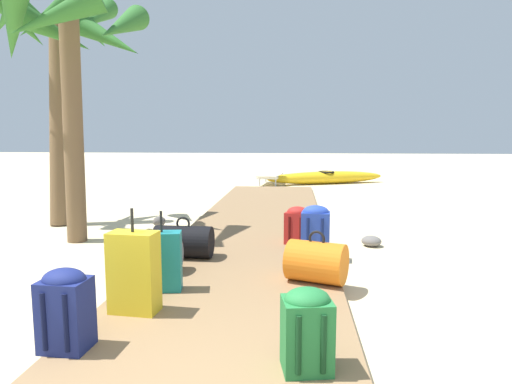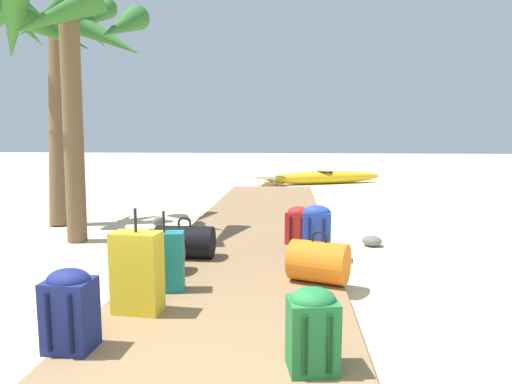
% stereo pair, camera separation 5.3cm
% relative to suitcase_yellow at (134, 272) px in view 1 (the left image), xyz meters
% --- Properties ---
extents(ground_plane, '(60.00, 60.00, 0.00)m').
position_rel_suitcase_yellow_xyz_m(ground_plane, '(0.70, 2.39, -0.41)').
color(ground_plane, beige).
extents(boardwalk, '(2.08, 10.71, 0.08)m').
position_rel_suitcase_yellow_xyz_m(boardwalk, '(0.70, 3.46, -0.37)').
color(boardwalk, olive).
rests_on(boardwalk, ground).
extents(suitcase_yellow, '(0.40, 0.25, 0.85)m').
position_rel_suitcase_yellow_xyz_m(suitcase_yellow, '(0.00, 0.00, 0.00)').
color(suitcase_yellow, gold).
rests_on(suitcase_yellow, boardwalk).
extents(duffel_bag_orange, '(0.65, 0.56, 0.51)m').
position_rel_suitcase_yellow_xyz_m(duffel_bag_orange, '(1.50, 0.87, -0.13)').
color(duffel_bag_orange, orange).
rests_on(duffel_bag_orange, boardwalk).
extents(backpack_red, '(0.36, 0.33, 0.49)m').
position_rel_suitcase_yellow_xyz_m(backpack_red, '(1.32, 2.40, -0.07)').
color(backpack_red, red).
rests_on(backpack_red, boardwalk).
extents(backpack_navy, '(0.32, 0.28, 0.56)m').
position_rel_suitcase_yellow_xyz_m(backpack_navy, '(-0.23, -0.66, -0.04)').
color(backpack_navy, navy).
rests_on(backpack_navy, boardwalk).
extents(duffel_bag_grey, '(0.63, 0.35, 0.45)m').
position_rel_suitcase_yellow_xyz_m(duffel_bag_grey, '(-0.22, 1.07, -0.16)').
color(duffel_bag_grey, slate).
rests_on(duffel_bag_grey, boardwalk).
extents(backpack_green, '(0.33, 0.31, 0.52)m').
position_rel_suitcase_yellow_xyz_m(backpack_green, '(1.36, -0.79, -0.06)').
color(backpack_green, '#237538').
rests_on(backpack_green, boardwalk).
extents(backpack_blue, '(0.35, 0.28, 0.59)m').
position_rel_suitcase_yellow_xyz_m(backpack_blue, '(1.53, 1.90, -0.02)').
color(backpack_blue, '#2847B7').
rests_on(backpack_blue, boardwalk).
extents(suitcase_teal, '(0.37, 0.24, 0.74)m').
position_rel_suitcase_yellow_xyz_m(suitcase_teal, '(0.08, 0.51, -0.06)').
color(suitcase_teal, '#197A7F').
rests_on(suitcase_teal, boardwalk).
extents(duffel_bag_black, '(0.68, 0.39, 0.48)m').
position_rel_suitcase_yellow_xyz_m(duffel_bag_black, '(-0.01, 1.62, -0.14)').
color(duffel_bag_black, black).
rests_on(duffel_bag_black, boardwalk).
extents(palm_tree_near_left, '(2.03, 2.08, 3.39)m').
position_rel_suitcase_yellow_xyz_m(palm_tree_near_left, '(-1.71, 2.63, 2.23)').
color(palm_tree_near_left, brown).
rests_on(palm_tree_near_left, ground).
extents(palm_tree_far_left, '(1.97, 2.05, 3.86)m').
position_rel_suitcase_yellow_xyz_m(palm_tree_far_left, '(-2.64, 3.82, 2.55)').
color(palm_tree_far_left, brown).
rests_on(palm_tree_far_left, ground).
extents(lounge_chair, '(0.76, 1.58, 0.80)m').
position_rel_suitcase_yellow_xyz_m(lounge_chair, '(0.54, 9.95, -0.08)').
color(lounge_chair, white).
rests_on(lounge_chair, ground).
extents(kayak, '(3.74, 1.92, 0.39)m').
position_rel_suitcase_yellow_xyz_m(kayak, '(2.24, 10.36, -0.22)').
color(kayak, gold).
rests_on(kayak, ground).
extents(rock_left_near, '(0.28, 0.28, 0.17)m').
position_rel_suitcase_yellow_xyz_m(rock_left_near, '(-0.93, 3.68, -0.33)').
color(rock_left_near, '#5B5651').
rests_on(rock_left_near, ground).
extents(rock_right_near, '(0.37, 0.37, 0.14)m').
position_rel_suitcase_yellow_xyz_m(rock_right_near, '(2.33, 2.66, -0.34)').
color(rock_right_near, slate).
rests_on(rock_right_near, ground).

